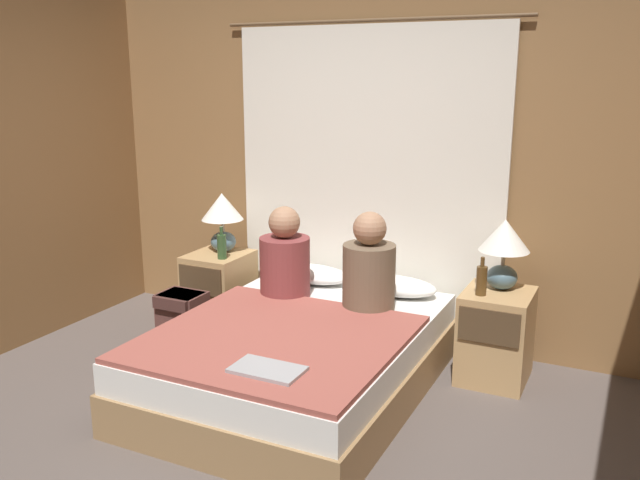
{
  "coord_description": "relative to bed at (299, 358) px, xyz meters",
  "views": [
    {
      "loc": [
        1.75,
        -2.47,
        1.87
      ],
      "look_at": [
        0.0,
        1.14,
        0.87
      ],
      "focal_mm": 38.0,
      "sensor_mm": 36.0,
      "label": 1
    }
  ],
  "objects": [
    {
      "name": "backpack_on_floor",
      "position": [
        -0.97,
        0.16,
        0.03
      ],
      "size": [
        0.3,
        0.26,
        0.42
      ],
      "color": "brown",
      "rests_on": "ground_plane"
    },
    {
      "name": "lamp_right",
      "position": [
        1.02,
        0.75,
        0.64
      ],
      "size": [
        0.31,
        0.31,
        0.44
      ],
      "color": "slate",
      "rests_on": "nightstand_right"
    },
    {
      "name": "blanket_on_bed",
      "position": [
        0.0,
        -0.27,
        0.23
      ],
      "size": [
        1.36,
        1.34,
        0.03
      ],
      "color": "#994C42",
      "rests_on": "bed"
    },
    {
      "name": "lamp_left",
      "position": [
        -1.02,
        0.75,
        0.64
      ],
      "size": [
        0.31,
        0.31,
        0.44
      ],
      "color": "slate",
      "rests_on": "nightstand_left"
    },
    {
      "name": "beer_bottle_on_left_stand",
      "position": [
        -0.92,
        0.58,
        0.45
      ],
      "size": [
        0.07,
        0.07,
        0.23
      ],
      "color": "#2D4C28",
      "rests_on": "nightstand_left"
    },
    {
      "name": "person_left_in_bed",
      "position": [
        -0.33,
        0.43,
        0.46
      ],
      "size": [
        0.33,
        0.33,
        0.61
      ],
      "color": "brown",
      "rests_on": "bed"
    },
    {
      "name": "beer_bottle_on_right_stand",
      "position": [
        0.93,
        0.58,
        0.45
      ],
      "size": [
        0.06,
        0.06,
        0.24
      ],
      "color": "#513819",
      "rests_on": "nightstand_right"
    },
    {
      "name": "pillow_right",
      "position": [
        0.31,
        0.78,
        0.27
      ],
      "size": [
        0.59,
        0.3,
        0.12
      ],
      "color": "white",
      "rests_on": "bed"
    },
    {
      "name": "person_right_in_bed",
      "position": [
        0.27,
        0.43,
        0.47
      ],
      "size": [
        0.33,
        0.33,
        0.62
      ],
      "color": "brown",
      "rests_on": "bed"
    },
    {
      "name": "nightstand_left",
      "position": [
        -1.02,
        0.67,
        0.08
      ],
      "size": [
        0.41,
        0.47,
        0.57
      ],
      "color": "tan",
      "rests_on": "ground_plane"
    },
    {
      "name": "curtain_panel",
      "position": [
        0.0,
        1.02,
        0.89
      ],
      "size": [
        2.15,
        0.02,
        2.21
      ],
      "color": "white",
      "rests_on": "ground_plane"
    },
    {
      "name": "laptop_on_bed",
      "position": [
        0.19,
        -0.69,
        0.25
      ],
      "size": [
        0.35,
        0.21,
        0.02
      ],
      "color": "#9EA0A5",
      "rests_on": "blanket_on_bed"
    },
    {
      "name": "bed",
      "position": [
        0.0,
        0.0,
        0.0
      ],
      "size": [
        1.42,
        1.94,
        0.42
      ],
      "color": "#99754C",
      "rests_on": "ground_plane"
    },
    {
      "name": "pillow_left",
      "position": [
        -0.31,
        0.78,
        0.27
      ],
      "size": [
        0.59,
        0.3,
        0.12
      ],
      "color": "white",
      "rests_on": "bed"
    },
    {
      "name": "ground_plane",
      "position": [
        0.0,
        -0.84,
        -0.21
      ],
      "size": [
        16.0,
        16.0,
        0.0
      ],
      "primitive_type": "plane",
      "color": "#564C47"
    },
    {
      "name": "wall_back",
      "position": [
        0.0,
        1.08,
        1.04
      ],
      "size": [
        4.26,
        0.06,
        2.5
      ],
      "color": "olive",
      "rests_on": "ground_plane"
    },
    {
      "name": "nightstand_right",
      "position": [
        1.02,
        0.67,
        0.08
      ],
      "size": [
        0.41,
        0.47,
        0.57
      ],
      "color": "tan",
      "rests_on": "ground_plane"
    }
  ]
}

